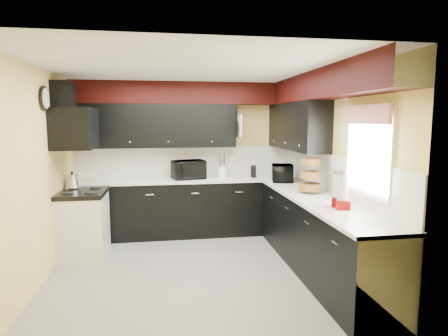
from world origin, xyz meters
name	(u,v)px	position (x,y,z in m)	size (l,w,h in m)	color
ground	(196,269)	(0.00, 0.00, 0.00)	(3.60, 3.60, 0.00)	gray
wall_back	(186,158)	(0.00, 1.80, 1.25)	(3.60, 0.06, 2.50)	#E0C666
wall_right	(332,169)	(1.80, 0.00, 1.25)	(0.06, 3.60, 2.50)	#E0C666
wall_left	(40,176)	(-1.80, 0.00, 1.25)	(0.06, 3.60, 2.50)	#E0C666
ceiling	(194,69)	(0.00, 0.00, 2.50)	(3.60, 3.60, 0.06)	white
cab_back	(188,208)	(0.00, 1.50, 0.45)	(3.60, 0.60, 0.90)	black
cab_right	(318,237)	(1.50, -0.30, 0.45)	(0.60, 3.00, 0.90)	black
counter_back	(188,180)	(0.00, 1.50, 0.92)	(3.62, 0.64, 0.04)	white
counter_right	(319,200)	(1.50, -0.30, 0.92)	(0.64, 3.02, 0.04)	white
splash_back	(186,162)	(0.00, 1.79, 1.19)	(3.60, 0.02, 0.50)	white
splash_right	(331,174)	(1.79, 0.00, 1.19)	(0.02, 3.60, 0.50)	white
upper_back	(156,126)	(-0.50, 1.62, 1.80)	(2.60, 0.35, 0.70)	black
upper_right	(296,126)	(1.62, 0.90, 1.80)	(0.35, 1.80, 0.70)	black
soffit_back	(186,93)	(0.00, 1.62, 2.33)	(3.60, 0.36, 0.35)	black
soffit_right	(328,84)	(1.62, -0.18, 2.33)	(0.36, 3.24, 0.35)	black
stove	(84,226)	(-1.50, 0.75, 0.43)	(0.60, 0.75, 0.86)	white
cooktop	(82,193)	(-1.50, 0.75, 0.89)	(0.62, 0.77, 0.06)	black
hood	(75,128)	(-1.55, 0.75, 1.78)	(0.50, 0.78, 0.55)	black
hood_duct	(63,97)	(-1.68, 0.75, 2.20)	(0.24, 0.40, 0.40)	black
window	(369,152)	(1.79, -0.90, 1.55)	(0.03, 0.86, 0.96)	white
valance	(366,114)	(1.73, -0.90, 1.95)	(0.04, 0.88, 0.20)	red
pan_top	(236,114)	(0.82, 1.55, 2.00)	(0.03, 0.22, 0.40)	black
pan_mid	(238,129)	(0.82, 1.42, 1.75)	(0.03, 0.28, 0.46)	black
pan_low	(235,130)	(0.82, 1.68, 1.72)	(0.03, 0.24, 0.42)	black
cut_board	(240,126)	(0.83, 1.30, 1.80)	(0.03, 0.26, 0.35)	white
baskets	(310,175)	(1.52, 0.05, 1.18)	(0.27, 0.27, 0.50)	brown
clock	(45,98)	(-1.77, 0.25, 2.15)	(0.03, 0.30, 0.30)	black
deco_plate	(346,90)	(1.77, -0.35, 2.25)	(0.03, 0.24, 0.24)	white
toaster_oven	(189,170)	(0.02, 1.50, 1.09)	(0.51, 0.43, 0.30)	black
microwave	(283,173)	(1.46, 1.01, 1.07)	(0.47, 0.32, 0.26)	black
utensil_crock	(222,172)	(0.58, 1.55, 1.03)	(0.17, 0.17, 0.18)	white
knife_block	(254,172)	(1.10, 1.47, 1.03)	(0.09, 0.12, 0.19)	black
kettle	(72,181)	(-1.68, 1.00, 1.02)	(0.22, 0.22, 0.20)	#B6B6BB
dispenser_a	(343,191)	(1.52, -0.88, 1.13)	(0.14, 0.14, 0.39)	#6D0010
dispenser_b	(338,190)	(1.52, -0.76, 1.12)	(0.13, 0.13, 0.36)	maroon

